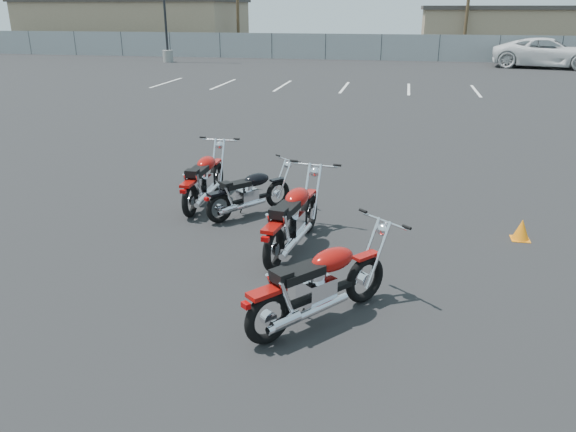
% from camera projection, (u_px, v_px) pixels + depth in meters
% --- Properties ---
extents(ground, '(120.00, 120.00, 0.00)m').
position_uv_depth(ground, '(266.00, 271.00, 8.09)').
color(ground, black).
rests_on(ground, ground).
extents(motorcycle_front_red, '(0.85, 2.20, 1.08)m').
position_uv_depth(motorcycle_front_red, '(204.00, 179.00, 10.71)').
color(motorcycle_front_red, black).
rests_on(motorcycle_front_red, ground).
extents(motorcycle_second_black, '(1.49, 1.68, 0.93)m').
position_uv_depth(motorcycle_second_black, '(249.00, 193.00, 10.15)').
color(motorcycle_second_black, black).
rests_on(motorcycle_second_black, ground).
extents(motorcycle_third_red, '(0.90, 2.32, 1.14)m').
position_uv_depth(motorcycle_third_red, '(293.00, 218.00, 8.64)').
color(motorcycle_third_red, black).
rests_on(motorcycle_third_red, ground).
extents(motorcycle_rear_red, '(1.77, 1.97, 1.10)m').
position_uv_depth(motorcycle_rear_red, '(320.00, 284.00, 6.64)').
color(motorcycle_rear_red, black).
rests_on(motorcycle_rear_red, ground).
extents(training_cone_near, '(0.29, 0.29, 0.35)m').
position_uv_depth(training_cone_near, '(521.00, 230.00, 9.14)').
color(training_cone_near, orange).
rests_on(training_cone_near, ground).
extents(light_pole_west, '(0.80, 0.70, 11.25)m').
position_uv_depth(light_pole_west, '(165.00, 16.00, 37.86)').
color(light_pole_west, gray).
rests_on(light_pole_west, ground).
extents(chainlink_fence, '(80.06, 0.06, 1.80)m').
position_uv_depth(chainlink_fence, '(381.00, 47.00, 39.91)').
color(chainlink_fence, gray).
rests_on(chainlink_fence, ground).
extents(tan_building_west, '(18.40, 10.40, 4.30)m').
position_uv_depth(tan_building_west, '(137.00, 24.00, 50.00)').
color(tan_building_west, '#8F795C').
rests_on(tan_building_west, ground).
extents(tan_building_east, '(14.40, 9.40, 3.70)m').
position_uv_depth(tan_building_east, '(510.00, 30.00, 45.98)').
color(tan_building_east, '#8F795C').
rests_on(tan_building_east, ground).
extents(parking_line_stripes, '(15.12, 4.00, 0.01)m').
position_uv_depth(parking_line_stripes, '(313.00, 87.00, 26.92)').
color(parking_line_stripes, silver).
rests_on(parking_line_stripes, ground).
extents(white_van, '(4.52, 7.98, 2.85)m').
position_uv_depth(white_van, '(549.00, 44.00, 34.76)').
color(white_van, silver).
rests_on(white_van, ground).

